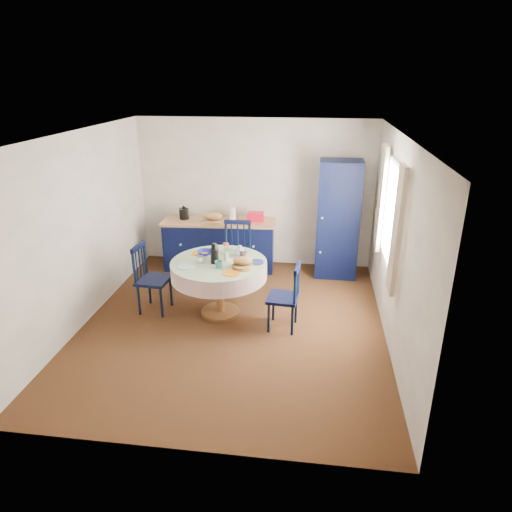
{
  "coord_description": "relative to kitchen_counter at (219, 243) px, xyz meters",
  "views": [
    {
      "loc": [
        1.01,
        -5.3,
        3.15
      ],
      "look_at": [
        0.28,
        0.2,
        0.93
      ],
      "focal_mm": 32.0,
      "sensor_mm": 36.0,
      "label": 1
    }
  ],
  "objects": [
    {
      "name": "floor",
      "position": [
        0.57,
        -1.9,
        -0.44
      ],
      "size": [
        4.5,
        4.5,
        0.0
      ],
      "primitive_type": "plane",
      "color": "black",
      "rests_on": "ground"
    },
    {
      "name": "ceiling",
      "position": [
        0.57,
        -1.9,
        2.06
      ],
      "size": [
        4.5,
        4.5,
        0.0
      ],
      "primitive_type": "plane",
      "rotation": [
        3.14,
        0.0,
        0.0
      ],
      "color": "white",
      "rests_on": "wall_back"
    },
    {
      "name": "wall_back",
      "position": [
        0.57,
        0.35,
        0.81
      ],
      "size": [
        4.0,
        0.02,
        2.5
      ],
      "primitive_type": "cube",
      "color": "white",
      "rests_on": "floor"
    },
    {
      "name": "wall_left",
      "position": [
        -1.43,
        -1.9,
        0.81
      ],
      "size": [
        0.02,
        4.5,
        2.5
      ],
      "primitive_type": "cube",
      "color": "white",
      "rests_on": "floor"
    },
    {
      "name": "wall_right",
      "position": [
        2.57,
        -1.9,
        0.81
      ],
      "size": [
        0.02,
        4.5,
        2.5
      ],
      "primitive_type": "cube",
      "color": "white",
      "rests_on": "floor"
    },
    {
      "name": "window",
      "position": [
        2.53,
        -1.6,
        1.08
      ],
      "size": [
        0.1,
        1.74,
        1.45
      ],
      "color": "white",
      "rests_on": "wall_right"
    },
    {
      "name": "kitchen_counter",
      "position": [
        0.0,
        0.0,
        0.0
      ],
      "size": [
        1.94,
        0.71,
        1.09
      ],
      "rotation": [
        0.0,
        0.0,
        0.06
      ],
      "color": "black",
      "rests_on": "floor"
    },
    {
      "name": "pantry_cabinet",
      "position": [
        1.97,
        -0.05,
        0.52
      ],
      "size": [
        0.68,
        0.5,
        1.92
      ],
      "rotation": [
        0.0,
        0.0,
        -0.01
      ],
      "color": "black",
      "rests_on": "floor"
    },
    {
      "name": "dining_table",
      "position": [
        0.35,
        -1.63,
        0.22
      ],
      "size": [
        1.31,
        1.31,
        1.07
      ],
      "color": "brown",
      "rests_on": "floor"
    },
    {
      "name": "chair_left",
      "position": [
        -0.64,
        -1.64,
        0.05
      ],
      "size": [
        0.45,
        0.47,
        0.98
      ],
      "rotation": [
        0.0,
        0.0,
        1.5
      ],
      "color": "black",
      "rests_on": "floor"
    },
    {
      "name": "chair_far",
      "position": [
        0.42,
        -0.66,
        0.08
      ],
      "size": [
        0.49,
        0.47,
        1.03
      ],
      "rotation": [
        0.0,
        0.0,
        0.06
      ],
      "color": "black",
      "rests_on": "floor"
    },
    {
      "name": "chair_right",
      "position": [
        1.28,
        -1.9,
        0.02
      ],
      "size": [
        0.42,
        0.44,
        0.91
      ],
      "rotation": [
        0.0,
        0.0,
        -1.67
      ],
      "color": "black",
      "rests_on": "floor"
    },
    {
      "name": "mug_a",
      "position": [
        0.1,
        -1.7,
        0.39
      ],
      "size": [
        0.11,
        0.11,
        0.09
      ],
      "primitive_type": "imported",
      "color": "silver",
      "rests_on": "dining_table"
    },
    {
      "name": "mug_b",
      "position": [
        0.38,
        -1.84,
        0.4
      ],
      "size": [
        0.1,
        0.1,
        0.1
      ],
      "primitive_type": "imported",
      "color": "#316F7B",
      "rests_on": "dining_table"
    },
    {
      "name": "mug_c",
      "position": [
        0.62,
        -1.4,
        0.4
      ],
      "size": [
        0.13,
        0.13,
        0.1
      ],
      "primitive_type": "imported",
      "color": "black",
      "rests_on": "dining_table"
    },
    {
      "name": "mug_d",
      "position": [
        0.24,
        -1.32,
        0.39
      ],
      "size": [
        0.09,
        0.09,
        0.08
      ],
      "primitive_type": "imported",
      "color": "silver",
      "rests_on": "dining_table"
    },
    {
      "name": "cobalt_bowl",
      "position": [
        0.11,
        -1.4,
        0.38
      ],
      "size": [
        0.23,
        0.23,
        0.06
      ],
      "primitive_type": "imported",
      "color": "navy",
      "rests_on": "dining_table"
    }
  ]
}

